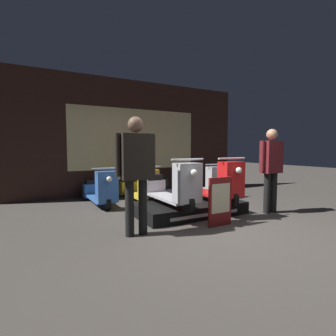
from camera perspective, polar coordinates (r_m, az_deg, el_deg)
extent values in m
plane|color=#423D38|center=(4.21, 15.27, -13.60)|extent=(30.00, 30.00, 0.00)
cube|color=#331E19|center=(7.63, -7.09, 6.64)|extent=(6.81, 0.08, 3.20)
cube|color=beige|center=(7.59, -6.96, 6.27)|extent=(3.74, 0.01, 1.70)
cube|color=black|center=(5.21, 4.56, -8.66)|extent=(2.09, 1.12, 0.23)
cube|color=silver|center=(4.77, 8.30, -10.06)|extent=(1.46, 0.01, 0.06)
cylinder|color=black|center=(4.34, 4.37, -7.71)|extent=(0.09, 0.30, 0.30)
cylinder|color=black|center=(5.53, -3.46, -5.10)|extent=(0.09, 0.30, 0.30)
cube|color=#BCBCC1|center=(4.93, -0.03, -6.37)|extent=(0.40, 1.29, 0.05)
cube|color=#BCBCC1|center=(4.30, 4.23, -3.24)|extent=(0.42, 0.27, 0.65)
cube|color=#BCBCC1|center=(5.50, -3.36, -4.34)|extent=(0.44, 0.31, 0.34)
cube|color=black|center=(5.46, -3.34, -1.96)|extent=(0.32, 0.28, 0.12)
cylinder|color=silver|center=(4.26, 4.32, 1.88)|extent=(0.60, 0.03, 0.03)
sphere|color=white|center=(4.12, 5.67, -1.03)|extent=(0.11, 0.11, 0.11)
cylinder|color=black|center=(4.91, 13.67, -6.42)|extent=(0.09, 0.30, 0.30)
cylinder|color=black|center=(5.99, 4.73, -4.39)|extent=(0.09, 0.30, 0.30)
cube|color=red|center=(5.43, 8.75, -5.42)|extent=(0.40, 1.29, 0.05)
cube|color=red|center=(4.87, 13.57, -2.46)|extent=(0.42, 0.27, 0.65)
cube|color=red|center=(5.96, 4.85, -3.68)|extent=(0.44, 0.31, 0.34)
cube|color=black|center=(5.92, 4.91, -1.49)|extent=(0.32, 0.28, 0.12)
cylinder|color=silver|center=(4.84, 13.71, 2.05)|extent=(0.60, 0.03, 0.03)
sphere|color=white|center=(4.72, 15.15, -0.50)|extent=(0.11, 0.11, 0.11)
cylinder|color=black|center=(5.62, -13.07, -7.46)|extent=(0.09, 0.30, 0.30)
cylinder|color=black|center=(6.94, -16.13, -5.28)|extent=(0.09, 0.30, 0.30)
cube|color=#386BBC|center=(6.28, -14.76, -6.35)|extent=(0.40, 1.29, 0.05)
cube|color=#386BBC|center=(5.58, -13.19, -4.01)|extent=(0.42, 0.27, 0.65)
cube|color=#386BBC|center=(6.91, -16.11, -4.68)|extent=(0.44, 0.31, 0.34)
cube|color=black|center=(6.87, -16.13, -2.79)|extent=(0.32, 0.28, 0.12)
cylinder|color=silver|center=(5.53, -13.24, -0.08)|extent=(0.60, 0.03, 0.03)
sphere|color=white|center=(5.38, -12.69, -2.37)|extent=(0.11, 0.11, 0.11)
cylinder|color=black|center=(5.93, -4.18, -6.74)|extent=(0.09, 0.30, 0.30)
cylinder|color=black|center=(7.20, -8.74, -4.82)|extent=(0.09, 0.30, 0.30)
cube|color=yellow|center=(6.56, -6.68, -5.78)|extent=(0.40, 1.29, 0.05)
cube|color=yellow|center=(5.90, -4.29, -3.47)|extent=(0.42, 0.27, 0.65)
cube|color=yellow|center=(7.16, -8.69, -4.24)|extent=(0.44, 0.31, 0.34)
cube|color=black|center=(7.13, -8.69, -2.42)|extent=(0.32, 0.28, 0.12)
cylinder|color=silver|center=(5.85, -4.28, 0.25)|extent=(0.60, 0.03, 0.03)
sphere|color=white|center=(5.71, -3.51, -1.89)|extent=(0.11, 0.11, 0.11)
cylinder|color=black|center=(6.38, 3.63, -5.96)|extent=(0.09, 0.30, 0.30)
cylinder|color=black|center=(7.57, -1.97, -4.33)|extent=(0.09, 0.30, 0.30)
cube|color=black|center=(6.96, 0.59, -5.17)|extent=(0.40, 1.29, 0.05)
cube|color=black|center=(6.34, 3.53, -2.92)|extent=(0.42, 0.27, 0.65)
cube|color=black|center=(7.53, -1.89, -3.77)|extent=(0.44, 0.31, 0.34)
cube|color=black|center=(7.50, -1.87, -2.04)|extent=(0.32, 0.28, 0.12)
cylinder|color=silver|center=(6.30, 3.59, 0.54)|extent=(0.60, 0.03, 0.03)
sphere|color=white|center=(6.16, 4.48, -1.44)|extent=(0.11, 0.11, 0.11)
cylinder|color=black|center=(6.92, 10.30, -5.21)|extent=(0.09, 0.30, 0.30)
cylinder|color=black|center=(8.03, 4.09, -3.84)|extent=(0.09, 0.30, 0.30)
cube|color=#BCBCC1|center=(7.46, 6.96, -4.56)|extent=(0.40, 1.29, 0.05)
cube|color=#BCBCC1|center=(6.89, 10.22, -2.41)|extent=(0.42, 0.27, 0.65)
cube|color=#BCBCC1|center=(8.00, 4.18, -3.31)|extent=(0.44, 0.31, 0.34)
cube|color=black|center=(7.97, 4.22, -1.68)|extent=(0.32, 0.28, 0.12)
cylinder|color=silver|center=(6.85, 10.30, 0.78)|extent=(0.60, 0.03, 0.03)
sphere|color=white|center=(6.72, 11.25, -1.03)|extent=(0.11, 0.11, 0.11)
cylinder|color=black|center=(3.89, -8.36, -8.62)|extent=(0.13, 0.13, 0.84)
cylinder|color=black|center=(3.96, -5.50, -8.34)|extent=(0.13, 0.13, 0.84)
cube|color=black|center=(3.83, -7.02, 2.50)|extent=(0.46, 0.26, 0.66)
cylinder|color=black|center=(3.74, -10.91, 2.81)|extent=(0.08, 0.08, 0.61)
cylinder|color=black|center=(3.94, -3.33, 2.96)|extent=(0.08, 0.08, 0.61)
sphere|color=brown|center=(3.84, -7.08, 9.38)|extent=(0.23, 0.23, 0.23)
cylinder|color=black|center=(5.55, 20.75, -5.15)|extent=(0.13, 0.13, 0.80)
cylinder|color=black|center=(5.69, 21.99, -4.95)|extent=(0.13, 0.13, 0.80)
cube|color=#5B191E|center=(5.56, 21.58, 2.26)|extent=(0.42, 0.23, 0.63)
cylinder|color=#5B191E|center=(5.37, 19.88, 2.51)|extent=(0.08, 0.08, 0.58)
cylinder|color=#5B191E|center=(5.75, 23.18, 2.52)|extent=(0.08, 0.08, 0.58)
sphere|color=#A87A5B|center=(5.56, 21.71, 6.80)|extent=(0.22, 0.22, 0.22)
cube|color=maroon|center=(4.44, 11.27, -7.20)|extent=(0.46, 0.04, 0.81)
cube|color=beige|center=(4.41, 11.46, -6.48)|extent=(0.37, 0.01, 0.49)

